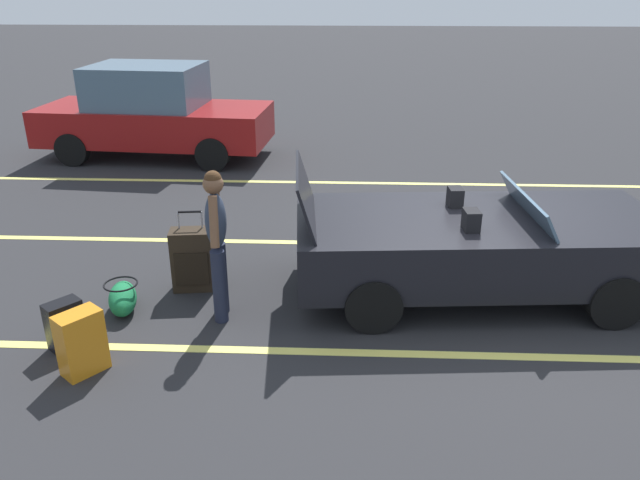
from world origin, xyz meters
TOP-DOWN VIEW (x-y plane):
  - ground_plane at (0.00, 0.00)m, footprint 80.00×80.00m
  - lot_line_near at (0.00, -1.35)m, footprint 18.00×0.12m
  - lot_line_mid at (0.00, 1.35)m, footprint 18.00×0.12m
  - lot_line_far at (0.00, 4.05)m, footprint 18.00×0.12m
  - convertible_car at (0.20, 0.01)m, footprint 4.26×2.07m
  - suitcase_large_black at (-3.28, -0.05)m, footprint 0.51×0.35m
  - suitcase_medium_bright at (-3.93, -1.76)m, footprint 0.44×0.46m
  - suitcase_small_carryon at (-4.27, -1.36)m, footprint 0.37×0.39m
  - duffel_bag at (-3.95, -0.62)m, footprint 0.47×0.70m
  - traveler_person at (-2.84, -0.69)m, footprint 0.26×0.61m
  - parked_sedan_near at (-5.37, 5.64)m, footprint 4.63×2.16m

SIDE VIEW (x-z plane):
  - ground_plane at x=0.00m, z-range 0.00..0.00m
  - lot_line_near at x=0.00m, z-range 0.00..0.00m
  - lot_line_mid at x=0.00m, z-range 0.00..0.00m
  - lot_line_far at x=0.00m, z-range 0.00..0.00m
  - duffel_bag at x=-3.95m, z-range -0.01..0.33m
  - suitcase_small_carryon at x=-4.27m, z-range 0.00..0.50m
  - suitcase_medium_bright at x=-3.93m, z-range 0.00..0.62m
  - suitcase_large_black at x=-3.28m, z-range -0.11..0.85m
  - convertible_car at x=0.20m, z-range -0.17..1.36m
  - parked_sedan_near at x=-5.37m, z-range -0.02..1.80m
  - traveler_person at x=-2.84m, z-range 0.10..1.76m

